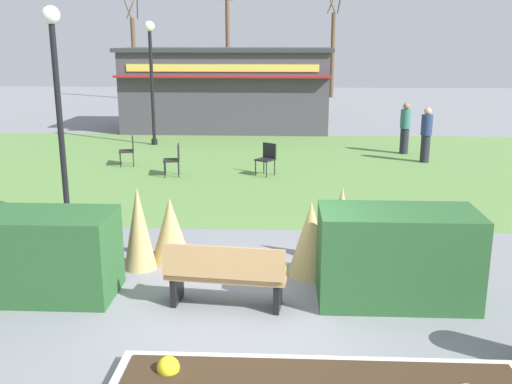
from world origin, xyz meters
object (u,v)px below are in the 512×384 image
object	(u,v)px
food_kiosk	(227,89)
tree_center_bg	(134,56)
cafe_chair_center	(175,157)
person_standing	(426,135)
parked_car_west_slot	(189,96)
park_bench	(226,275)
lamppost_far	(151,68)
cafe_chair_east	(267,156)
person_strolling	(405,128)
tree_right_bg	(228,47)
tree_left_bg	(333,53)
lamppost_mid	(57,89)
cafe_chair_west	(129,148)

from	to	relation	value
food_kiosk	tree_center_bg	world-z (taller)	tree_center_bg
cafe_chair_center	person_standing	distance (m)	7.72
parked_car_west_slot	tree_center_bg	xyz separation A→B (m)	(-4.22, 4.83, 2.05)
park_bench	lamppost_far	size ratio (longest dim) A/B	0.40
cafe_chair_east	person_strolling	distance (m)	5.61
cafe_chair_east	lamppost_far	bearing A→B (deg)	131.84
park_bench	cafe_chair_east	distance (m)	8.40
park_bench	tree_right_bg	bearing A→B (deg)	95.32
cafe_chair_center	tree_right_bg	xyz separation A→B (m)	(-0.62, 22.36, 2.71)
food_kiosk	cafe_chair_east	world-z (taller)	food_kiosk
parked_car_west_slot	tree_left_bg	world-z (taller)	tree_left_bg
cafe_chair_center	person_standing	size ratio (longest dim) A/B	0.53
cafe_chair_east	tree_right_bg	size ratio (longest dim) A/B	0.12
tree_center_bg	food_kiosk	bearing A→B (deg)	-61.05
cafe_chair_center	park_bench	bearing A→B (deg)	-74.73
cafe_chair_center	person_strolling	world-z (taller)	person_strolling
tree_right_bg	cafe_chair_center	bearing A→B (deg)	-88.41
lamppost_mid	person_standing	world-z (taller)	lamppost_mid
cafe_chair_west	tree_right_bg	xyz separation A→B (m)	(0.99, 21.05, 2.71)
park_bench	person_strolling	distance (m)	12.73
cafe_chair_east	cafe_chair_west	bearing A→B (deg)	166.00
lamppost_far	cafe_chair_center	bearing A→B (deg)	-71.43
cafe_chair_east	lamppost_mid	bearing A→B (deg)	-133.43
cafe_chair_center	parked_car_west_slot	bearing A→B (deg)	97.85
person_standing	parked_car_west_slot	size ratio (longest dim) A/B	0.39
cafe_chair_west	tree_left_bg	bearing A→B (deg)	70.87
cafe_chair_east	tree_center_bg	xyz separation A→B (m)	(-9.13, 21.65, 2.16)
cafe_chair_west	cafe_chair_east	distance (m)	4.29
park_bench	lamppost_mid	world-z (taller)	lamppost_mid
cafe_chair_east	tree_left_bg	xyz separation A→B (m)	(3.59, 23.38, 2.34)
tree_center_bg	parked_car_west_slot	bearing A→B (deg)	-48.81
person_strolling	food_kiosk	bearing A→B (deg)	103.78
park_bench	cafe_chair_east	size ratio (longest dim) A/B	1.96
lamppost_mid	parked_car_west_slot	size ratio (longest dim) A/B	0.99
park_bench	person_strolling	world-z (taller)	person_strolling
cafe_chair_west	tree_right_bg	size ratio (longest dim) A/B	0.12
person_standing	tree_right_bg	size ratio (longest dim) A/B	0.23
cafe_chair_west	cafe_chair_center	distance (m)	2.07
parked_car_west_slot	tree_left_bg	size ratio (longest dim) A/B	0.67
lamppost_mid	person_standing	distance (m)	11.10
lamppost_far	tree_left_bg	bearing A→B (deg)	67.28
park_bench	lamppost_mid	distance (m)	5.97
cafe_chair_east	tree_center_bg	bearing A→B (deg)	112.87
park_bench	parked_car_west_slot	xyz separation A→B (m)	(-4.57, 25.21, 0.16)
person_standing	tree_center_bg	xyz separation A→B (m)	(-13.95, 19.64, 1.83)
cafe_chair_east	cafe_chair_center	world-z (taller)	same
park_bench	tree_right_bg	distance (m)	30.74
cafe_chair_east	person_strolling	xyz separation A→B (m)	(4.46, 3.40, 0.33)
lamppost_mid	tree_right_bg	distance (m)	26.44
park_bench	cafe_chair_center	size ratio (longest dim) A/B	1.96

